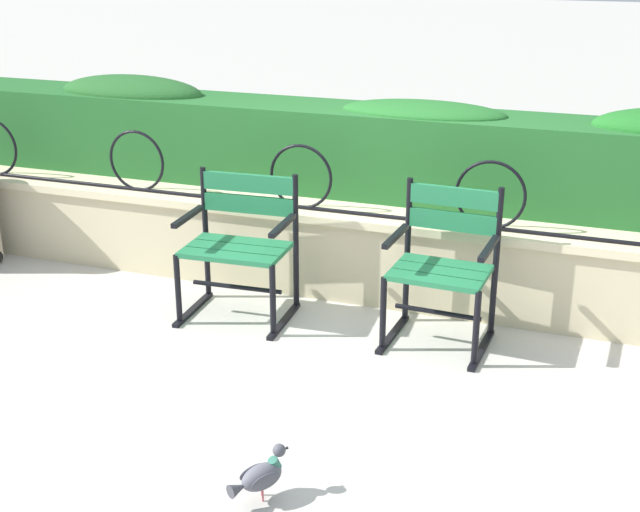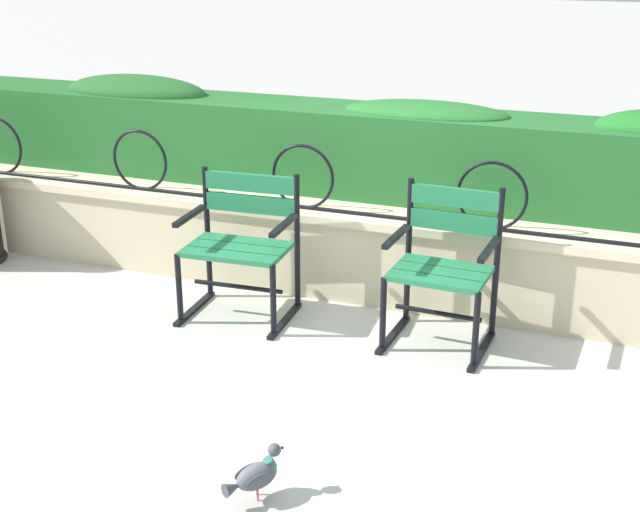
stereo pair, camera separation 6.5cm
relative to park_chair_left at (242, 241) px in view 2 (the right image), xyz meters
The scene contains 7 objects.
ground_plane 0.89m from the park_chair_left, 35.50° to the right, with size 60.00×60.00×0.00m, color #BCB7AD.
stone_wall 0.82m from the park_chair_left, 39.95° to the left, with size 7.00×0.41×0.57m.
iron_arch_fence 0.60m from the park_chair_left, 56.55° to the left, with size 6.46×0.02×0.42m.
hedge_row 1.23m from the park_chair_left, 57.18° to the left, with size 6.86×0.55×0.69m.
park_chair_left is the anchor object (origin of this frame).
park_chair_right 1.24m from the park_chair_left, ahead, with size 0.59×0.54×0.90m.
pigeon_near_chairs 1.94m from the park_chair_left, 62.67° to the right, with size 0.20×0.27×0.22m.
Camera 2 is at (1.57, -3.93, 2.19)m, focal length 47.99 mm.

